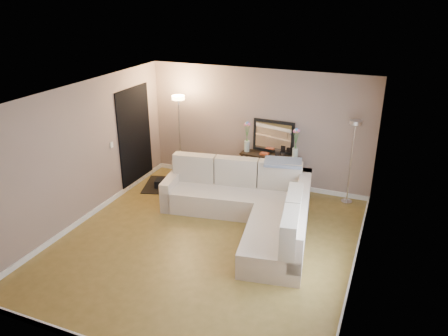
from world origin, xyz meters
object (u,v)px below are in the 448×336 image
at_px(sectional_sofa, 251,204).
at_px(floor_lamp_lit, 179,121).
at_px(console_table, 266,169).
at_px(floor_lamp_unlit, 353,146).

xyz_separation_m(sectional_sofa, floor_lamp_lit, (-2.15, 1.29, 1.02)).
relative_size(console_table, floor_lamp_unlit, 0.74).
distance_m(sectional_sofa, floor_lamp_unlit, 2.37).
relative_size(console_table, floor_lamp_lit, 0.66).
bearing_deg(console_table, sectional_sofa, -82.85).
height_order(sectional_sofa, floor_lamp_unlit, floor_lamp_unlit).
bearing_deg(floor_lamp_lit, floor_lamp_unlit, 3.73).
height_order(sectional_sofa, console_table, sectional_sofa).
bearing_deg(sectional_sofa, floor_lamp_lit, 149.04).
height_order(floor_lamp_lit, floor_lamp_unlit, floor_lamp_lit).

